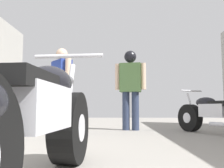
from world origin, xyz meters
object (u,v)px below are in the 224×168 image
(motorcycle_black_naked, at_px, (216,115))
(mechanic_with_helmet, at_px, (130,82))
(mechanic_in_blue, at_px, (61,85))
(motorcycle_maroon_cruiser, at_px, (35,123))

(motorcycle_black_naked, height_order, mechanic_with_helmet, mechanic_with_helmet)
(motorcycle_black_naked, relative_size, mechanic_with_helmet, 0.97)
(mechanic_in_blue, relative_size, mechanic_with_helmet, 0.90)
(motorcycle_black_naked, xyz_separation_m, mechanic_in_blue, (-2.84, -0.09, 0.54))
(motorcycle_maroon_cruiser, height_order, motorcycle_black_naked, motorcycle_maroon_cruiser)
(motorcycle_black_naked, distance_m, mechanic_in_blue, 2.89)
(motorcycle_maroon_cruiser, bearing_deg, motorcycle_black_naked, 54.29)
(motorcycle_black_naked, bearing_deg, motorcycle_maroon_cruiser, -125.71)
(mechanic_with_helmet, bearing_deg, motorcycle_black_naked, -29.14)
(mechanic_in_blue, height_order, mechanic_with_helmet, mechanic_with_helmet)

